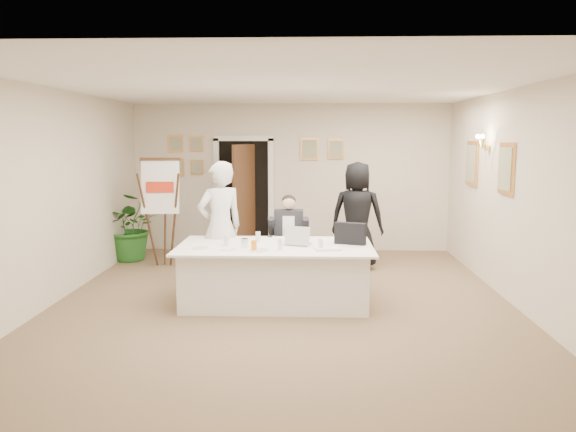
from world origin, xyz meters
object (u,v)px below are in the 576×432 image
(flip_chart, at_px, (162,218))
(standing_man, at_px, (220,227))
(laptop, at_px, (297,234))
(standing_woman, at_px, (357,215))
(seated_man, at_px, (289,239))
(oj_glass, at_px, (254,246))
(paper_stack, at_px, (327,249))
(conference_table, at_px, (275,274))
(laptop_bag, at_px, (350,233))
(potted_palm, at_px, (131,226))
(steel_jug, at_px, (245,243))

(flip_chart, xyz_separation_m, standing_man, (1.21, -1.50, 0.09))
(standing_man, bearing_deg, laptop, 122.78)
(standing_woman, xyz_separation_m, laptop, (-0.95, -1.98, 0.02))
(seated_man, xyz_separation_m, flip_chart, (-2.16, 1.06, 0.16))
(standing_man, xyz_separation_m, standing_woman, (2.04, 1.50, -0.03))
(standing_man, distance_m, oj_glass, 1.10)
(flip_chart, distance_m, oj_glass, 3.01)
(seated_man, xyz_separation_m, paper_stack, (0.52, -1.26, 0.12))
(seated_man, bearing_deg, conference_table, -108.50)
(laptop, xyz_separation_m, laptop_bag, (0.69, 0.04, 0.00))
(potted_palm, height_order, laptop, potted_palm)
(standing_woman, distance_m, potted_palm, 3.98)
(potted_palm, bearing_deg, laptop_bag, -33.54)
(flip_chart, height_order, standing_man, standing_man)
(potted_palm, distance_m, laptop_bag, 4.43)
(standing_man, bearing_deg, seated_man, 171.29)
(seated_man, distance_m, laptop_bag, 1.23)
(oj_glass, bearing_deg, steel_jug, 119.02)
(conference_table, bearing_deg, paper_stack, -22.59)
(flip_chart, xyz_separation_m, laptop_bag, (2.99, -1.94, 0.09))
(standing_woman, xyz_separation_m, laptop_bag, (-0.26, -1.94, 0.03))
(standing_man, relative_size, standing_woman, 1.04)
(conference_table, xyz_separation_m, standing_woman, (1.24, 2.05, 0.50))
(standing_man, xyz_separation_m, potted_palm, (-1.90, 2.00, -0.31))
(standing_woman, distance_m, oj_glass, 2.85)
(standing_woman, xyz_separation_m, paper_stack, (-0.57, -2.33, -0.10))
(standing_woman, relative_size, laptop_bag, 4.37)
(conference_table, distance_m, paper_stack, 0.83)
(laptop_bag, relative_size, paper_stack, 1.29)
(potted_palm, xyz_separation_m, laptop, (2.99, -2.48, 0.31))
(standing_woman, bearing_deg, potted_palm, 3.46)
(steel_jug, bearing_deg, potted_palm, 130.87)
(potted_palm, relative_size, steel_jug, 11.05)
(seated_man, bearing_deg, steel_jug, -125.52)
(conference_table, relative_size, oj_glass, 19.41)
(standing_man, height_order, potted_palm, standing_man)
(standing_woman, relative_size, laptop, 5.05)
(laptop, bearing_deg, oj_glass, -122.73)
(flip_chart, xyz_separation_m, potted_palm, (-0.69, 0.50, -0.22))
(conference_table, xyz_separation_m, seated_man, (0.14, 0.98, 0.28))
(seated_man, xyz_separation_m, standing_man, (-0.94, -0.43, 0.25))
(potted_palm, bearing_deg, seated_man, -28.87)
(seated_man, height_order, standing_woman, standing_woman)
(steel_jug, bearing_deg, standing_man, 121.63)
(potted_palm, distance_m, oj_glass, 3.84)
(standing_woman, bearing_deg, laptop, 75.11)
(laptop_bag, height_order, paper_stack, laptop_bag)
(potted_palm, relative_size, paper_stack, 3.85)
(potted_palm, distance_m, paper_stack, 4.40)
(laptop_bag, xyz_separation_m, steel_jug, (-1.36, -0.24, -0.09))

